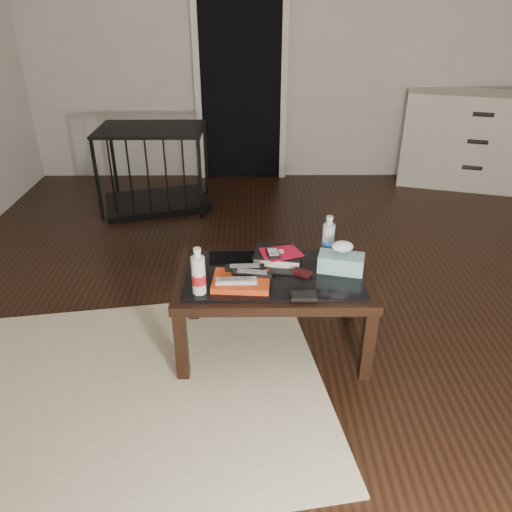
{
  "coord_description": "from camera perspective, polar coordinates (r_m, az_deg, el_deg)",
  "views": [
    {
      "loc": [
        -0.29,
        -2.59,
        1.75
      ],
      "look_at": [
        -0.27,
        -0.35,
        0.55
      ],
      "focal_mm": 35.0,
      "sensor_mm": 36.0,
      "label": 1
    }
  ],
  "objects": [
    {
      "name": "textbook",
      "position": [
        2.69,
        2.54,
        0.09
      ],
      "size": [
        0.28,
        0.24,
        0.05
      ],
      "primitive_type": "cube",
      "rotation": [
        0.0,
        0.0,
        -0.17
      ],
      "color": "black",
      "rests_on": "coffee_table"
    },
    {
      "name": "coffee_table",
      "position": [
        2.6,
        1.99,
        -3.22
      ],
      "size": [
        1.0,
        0.6,
        0.46
      ],
      "color": "black",
      "rests_on": "ground"
    },
    {
      "name": "pet_crate",
      "position": [
        4.59,
        -11.39,
        8.33
      ],
      "size": [
        1.03,
        0.83,
        0.71
      ],
      "rotation": [
        0.0,
        0.0,
        0.28
      ],
      "color": "black",
      "rests_on": "ground"
    },
    {
      "name": "doorway",
      "position": [
        5.11,
        -1.75,
        20.02
      ],
      "size": [
        0.9,
        0.08,
        2.07
      ],
      "color": "black",
      "rests_on": "ground"
    },
    {
      "name": "dvd_mailers",
      "position": [
        2.67,
        2.64,
        0.47
      ],
      "size": [
        0.22,
        0.17,
        0.01
      ],
      "primitive_type": "cube",
      "rotation": [
        0.0,
        0.0,
        0.22
      ],
      "color": "red",
      "rests_on": "textbook"
    },
    {
      "name": "flip_phone",
      "position": [
        2.56,
        5.28,
        -1.9
      ],
      "size": [
        0.1,
        0.09,
        0.02
      ],
      "primitive_type": "cube",
      "rotation": [
        0.0,
        0.0,
        -0.57
      ],
      "color": "black",
      "rests_on": "coffee_table"
    },
    {
      "name": "water_bottle_right",
      "position": [
        2.7,
        8.27,
        2.2
      ],
      "size": [
        0.08,
        0.08,
        0.24
      ],
      "primitive_type": "cylinder",
      "rotation": [
        0.0,
        0.0,
        -0.24
      ],
      "color": "silver",
      "rests_on": "coffee_table"
    },
    {
      "name": "dresser",
      "position": [
        5.41,
        22.86,
        12.15
      ],
      "size": [
        1.29,
        0.81,
        0.9
      ],
      "rotation": [
        0.0,
        0.0,
        -0.28
      ],
      "color": "beige",
      "rests_on": "ground"
    },
    {
      "name": "remote_silver",
      "position": [
        2.43,
        -2.28,
        -2.82
      ],
      "size": [
        0.2,
        0.06,
        0.02
      ],
      "primitive_type": "cube",
      "rotation": [
        0.0,
        0.0,
        0.04
      ],
      "color": "silver",
      "rests_on": "magazines"
    },
    {
      "name": "wallet",
      "position": [
        2.37,
        5.48,
        -4.58
      ],
      "size": [
        0.12,
        0.07,
        0.02
      ],
      "primitive_type": "cube",
      "rotation": [
        0.0,
        0.0,
        0.01
      ],
      "color": "black",
      "rests_on": "coffee_table"
    },
    {
      "name": "ground",
      "position": [
        3.14,
        4.99,
        -5.84
      ],
      "size": [
        5.0,
        5.0,
        0.0
      ],
      "primitive_type": "plane",
      "color": "black",
      "rests_on": "ground"
    },
    {
      "name": "room_shell",
      "position": [
        2.61,
        6.61,
        25.14
      ],
      "size": [
        5.0,
        5.0,
        5.0
      ],
      "color": "silver",
      "rests_on": "ground"
    },
    {
      "name": "rug",
      "position": [
        2.62,
        -15.25,
        -14.84
      ],
      "size": [
        2.21,
        1.79,
        0.01
      ],
      "primitive_type": "cube",
      "rotation": [
        0.0,
        0.0,
        0.16
      ],
      "color": "beige",
      "rests_on": "ground"
    },
    {
      "name": "remote_black_back",
      "position": [
        2.54,
        -1.3,
        -1.29
      ],
      "size": [
        0.2,
        0.06,
        0.02
      ],
      "primitive_type": "cube",
      "rotation": [
        0.0,
        0.0,
        0.04
      ],
      "color": "black",
      "rests_on": "magazines"
    },
    {
      "name": "tissue_box",
      "position": [
        2.61,
        9.68,
        -0.77
      ],
      "size": [
        0.25,
        0.17,
        0.09
      ],
      "primitive_type": "cube",
      "rotation": [
        0.0,
        0.0,
        -0.25
      ],
      "color": "teal",
      "rests_on": "coffee_table"
    },
    {
      "name": "remote_black_front",
      "position": [
        2.49,
        -0.44,
        -1.94
      ],
      "size": [
        0.21,
        0.08,
        0.02
      ],
      "primitive_type": "cube",
      "rotation": [
        0.0,
        0.0,
        -0.16
      ],
      "color": "black",
      "rests_on": "magazines"
    },
    {
      "name": "ipod",
      "position": [
        2.63,
        1.97,
        0.34
      ],
      "size": [
        0.08,
        0.11,
        0.02
      ],
      "primitive_type": "cube",
      "rotation": [
        0.0,
        0.0,
        0.13
      ],
      "color": "black",
      "rests_on": "dvd_mailers"
    },
    {
      "name": "water_bottle_left",
      "position": [
        2.36,
        -6.61,
        -1.69
      ],
      "size": [
        0.08,
        0.08,
        0.24
      ],
      "primitive_type": "cylinder",
      "rotation": [
        0.0,
        0.0,
        -0.23
      ],
      "color": "white",
      "rests_on": "coffee_table"
    },
    {
      "name": "magazines",
      "position": [
        2.47,
        -1.7,
        -2.9
      ],
      "size": [
        0.29,
        0.23,
        0.03
      ],
      "primitive_type": "cube",
      "rotation": [
        0.0,
        0.0,
        -0.07
      ],
      "color": "red",
      "rests_on": "coffee_table"
    }
  ]
}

